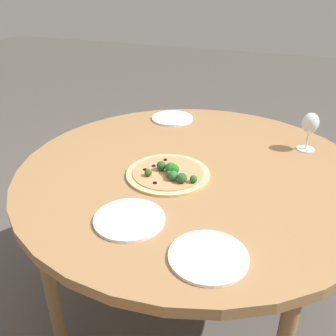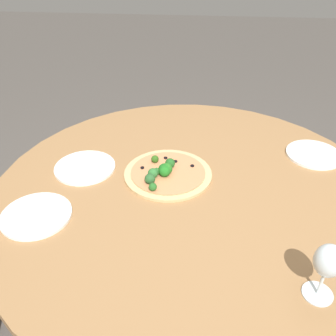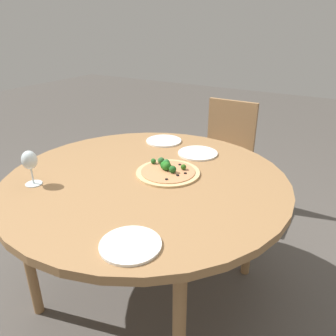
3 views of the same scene
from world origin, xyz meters
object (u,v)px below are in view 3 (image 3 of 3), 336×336
plate_near (164,141)px  plate_side (198,153)px  pizza (168,171)px  plate_far (130,245)px  chair (224,155)px  wine_glass (30,161)px

plate_near → plate_side: 0.28m
pizza → plate_near: 0.46m
pizza → plate_near: pizza is taller
plate_near → plate_side: (-0.27, 0.08, 0.00)m
plate_far → plate_side: bearing=-78.9°
plate_side → chair: bearing=-82.7°
wine_glass → plate_side: (-0.49, -0.72, -0.11)m
wine_glass → plate_near: (-0.21, -0.80, -0.11)m
chair → plate_far: chair is taller
chair → pizza: (-0.07, 0.96, 0.27)m
chair → plate_near: chair is taller
pizza → plate_far: 0.59m
wine_glass → plate_near: 0.84m
plate_far → plate_side: 0.88m
wine_glass → plate_far: bearing=168.1°
wine_glass → plate_side: 0.88m
wine_glass → plate_near: size_ratio=0.75×
pizza → plate_near: bearing=-56.3°
chair → plate_far: 1.56m
wine_glass → plate_side: wine_glass is taller
pizza → plate_far: pizza is taller
plate_near → plate_far: same height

